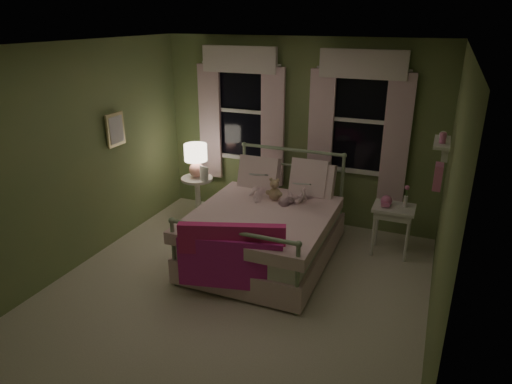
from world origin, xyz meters
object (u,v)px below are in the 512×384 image
at_px(child_left, 259,175).
at_px(teddy_bear, 275,191).
at_px(child_right, 300,181).
at_px(nightstand_right, 393,214).
at_px(nightstand_left, 198,192).
at_px(bed, 267,230).
at_px(table_lamp, 196,157).

xyz_separation_m(child_left, teddy_bear, (0.28, -0.16, -0.13)).
relative_size(child_right, teddy_bear, 2.34).
xyz_separation_m(child_left, nightstand_right, (1.70, 0.25, -0.37)).
relative_size(teddy_bear, nightstand_left, 0.45).
bearing_deg(bed, child_right, 57.61).
relative_size(child_right, table_lamp, 1.41).
bearing_deg(bed, child_left, 123.42).
bearing_deg(table_lamp, nightstand_right, -0.39).
bearing_deg(child_right, table_lamp, 17.50).
bearing_deg(child_right, bed, 84.49).
relative_size(child_right, nightstand_left, 1.06).
bearing_deg(nightstand_left, teddy_bear, -17.53).
relative_size(child_left, teddy_bear, 2.40).
bearing_deg(bed, teddy_bear, 91.15).
bearing_deg(child_right, child_left, 26.88).
xyz_separation_m(nightstand_left, table_lamp, (0.00, -0.00, 0.54)).
height_order(child_left, child_right, child_left).
xyz_separation_m(child_right, nightstand_left, (-1.64, 0.27, -0.49)).
distance_m(child_left, table_lamp, 1.11).
xyz_separation_m(child_left, child_right, (0.56, 0.00, -0.01)).
xyz_separation_m(child_left, table_lamp, (-1.08, 0.27, 0.03)).
distance_m(child_left, teddy_bear, 0.35).
height_order(child_left, table_lamp, child_left).
bearing_deg(nightstand_right, teddy_bear, -163.95).
distance_m(bed, child_right, 0.74).
distance_m(child_right, nightstand_left, 1.73).
bearing_deg(child_left, nightstand_right, 171.34).
distance_m(child_right, table_lamp, 1.66).
bearing_deg(nightstand_right, table_lamp, 179.61).
xyz_separation_m(child_right, table_lamp, (-1.64, 0.27, 0.04)).
xyz_separation_m(bed, child_left, (-0.29, 0.43, 0.55)).
height_order(child_right, nightstand_left, child_right).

